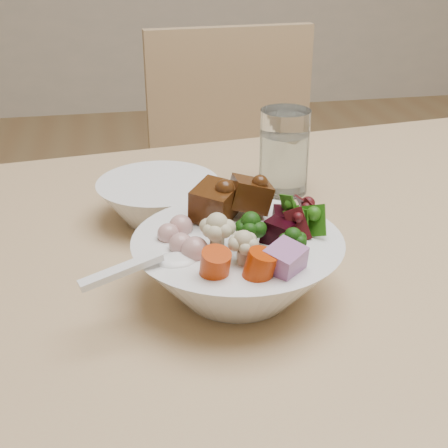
% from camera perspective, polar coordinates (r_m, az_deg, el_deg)
% --- Properties ---
extents(dining_table, '(1.58, 1.01, 0.70)m').
position_cam_1_polar(dining_table, '(0.84, 18.38, -5.20)').
color(dining_table, tan).
rests_on(dining_table, ground).
extents(chair_far, '(0.40, 0.40, 0.83)m').
position_cam_1_polar(chair_far, '(1.43, 1.56, 2.37)').
color(chair_far, tan).
rests_on(chair_far, ground).
extents(food_bowl, '(0.21, 0.21, 0.11)m').
position_cam_1_polar(food_bowl, '(0.63, 1.35, -3.44)').
color(food_bowl, white).
rests_on(food_bowl, dining_table).
extents(soup_spoon, '(0.11, 0.05, 0.02)m').
position_cam_1_polar(soup_spoon, '(0.57, -5.69, -3.68)').
color(soup_spoon, white).
rests_on(soup_spoon, food_bowl).
extents(water_glass, '(0.07, 0.07, 0.12)m').
position_cam_1_polar(water_glass, '(0.87, 5.51, 6.31)').
color(water_glass, white).
rests_on(water_glass, dining_table).
extents(side_bowl, '(0.15, 0.15, 0.05)m').
position_cam_1_polar(side_bowl, '(0.79, -5.99, 2.13)').
color(side_bowl, white).
rests_on(side_bowl, dining_table).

